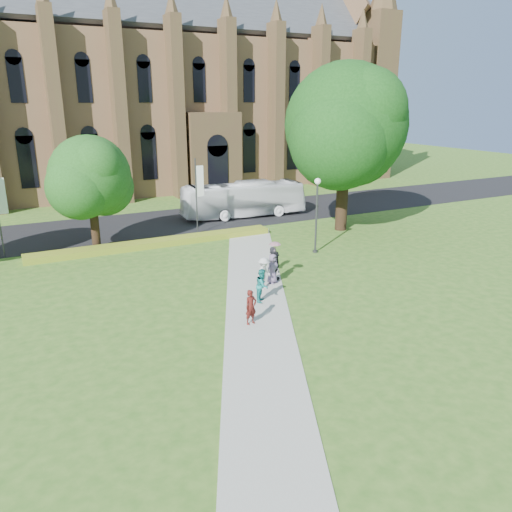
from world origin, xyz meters
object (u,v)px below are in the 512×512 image
large_tree (346,125)px  tour_coach (244,199)px  pedestrian_0 (251,307)px  streetlamp (317,206)px

large_tree → tour_coach: (-5.04, 8.02, -6.76)m
tour_coach → pedestrian_0: 23.17m
large_tree → tour_coach: 11.63m
streetlamp → pedestrian_0: bearing=-137.6°
large_tree → pedestrian_0: 21.07m
streetlamp → large_tree: bearing=39.3°
tour_coach → pedestrian_0: bearing=160.3°
large_tree → streetlamp: bearing=-140.7°
streetlamp → large_tree: large_tree is taller
tour_coach → pedestrian_0: tour_coach is taller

